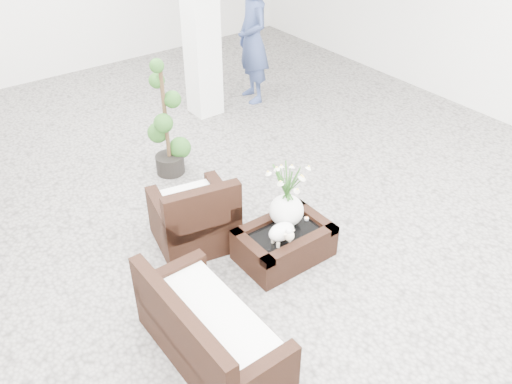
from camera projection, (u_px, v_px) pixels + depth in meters
ground at (250, 236)px, 5.70m from camera, size 11.00×11.00×0.00m
coffee_table at (284, 244)px, 5.34m from camera, size 0.90×0.60×0.31m
sheep_figurine at (282, 233)px, 5.07m from camera, size 0.28×0.23×0.21m
planter_narcissus at (287, 190)px, 5.14m from camera, size 0.44×0.44×0.80m
tealight at (306, 219)px, 5.41m from camera, size 0.04×0.04×0.03m
armchair at (193, 208)px, 5.41m from camera, size 0.90×0.87×0.82m
loveseat at (212, 323)px, 4.24m from camera, size 0.68×1.38×0.73m
topiary at (165, 119)px, 6.32m from camera, size 0.39×0.39×1.46m
shopper at (253, 40)px, 7.98m from camera, size 0.60×0.77×1.89m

